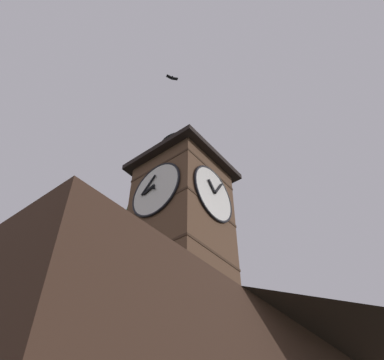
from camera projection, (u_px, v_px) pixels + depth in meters
The scene contains 3 objects.
clock_tower at pixel (182, 205), 16.00m from camera, with size 3.87×3.87×8.38m.
pine_tree_behind at pixel (124, 345), 16.60m from camera, with size 5.37×5.37×18.98m.
flying_bird_high at pixel (172, 78), 22.36m from camera, with size 0.69×0.52×0.14m.
Camera 1 is at (10.51, 7.45, 1.62)m, focal length 35.53 mm.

